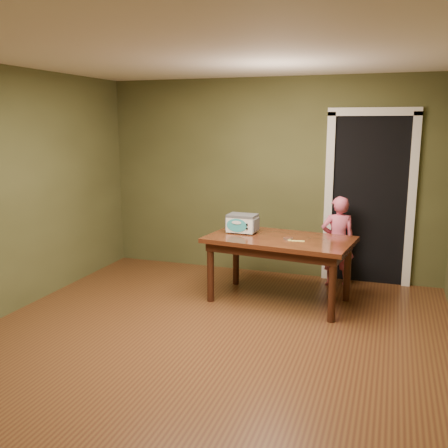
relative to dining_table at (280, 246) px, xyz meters
name	(u,v)px	position (x,y,z in m)	size (l,w,h in m)	color
floor	(201,347)	(-0.40, -1.41, -0.65)	(5.00, 5.00, 0.00)	brown
room_shell	(200,160)	(-0.40, -1.41, 1.06)	(4.52, 5.02, 2.61)	#4E502A
doorway	(370,198)	(0.90, 1.37, 0.41)	(1.10, 0.66, 2.25)	black
dining_table	(280,246)	(0.00, 0.00, 0.00)	(1.70, 1.09, 0.75)	#37180C
toy_oven	(242,223)	(-0.48, 0.11, 0.22)	(0.36, 0.26, 0.22)	#4C4F54
baking_pan	(288,239)	(0.11, -0.07, 0.11)	(0.10, 0.10, 0.02)	silver
spatula	(296,241)	(0.21, -0.12, 0.10)	(0.18, 0.03, 0.01)	#F9ED6C
child	(338,241)	(0.56, 0.79, -0.08)	(0.42, 0.27, 1.14)	#EC6184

